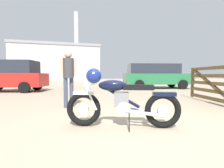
# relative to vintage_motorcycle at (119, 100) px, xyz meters

# --- Properties ---
(ground_plane) EXTENTS (80.00, 80.00, 0.00)m
(ground_plane) POSITION_rel_vintage_motorcycle_xyz_m (0.35, 0.24, -0.49)
(ground_plane) COLOR gray
(vintage_motorcycle) EXTENTS (2.03, 0.78, 1.07)m
(vintage_motorcycle) POSITION_rel_vintage_motorcycle_xyz_m (0.00, 0.00, 0.00)
(vintage_motorcycle) COLOR black
(vintage_motorcycle) RESTS_ON ground_plane
(timber_gate) EXTENTS (0.55, 2.53, 1.60)m
(timber_gate) POSITION_rel_vintage_motorcycle_xyz_m (3.68, 1.71, 0.21)
(timber_gate) COLOR brown
(timber_gate) RESTS_ON ground_plane
(bystander) EXTENTS (0.43, 0.30, 1.66)m
(bystander) POSITION_rel_vintage_motorcycle_xyz_m (-1.00, 2.13, 0.53)
(bystander) COLOR #383D51
(bystander) RESTS_ON ground_plane
(white_estate_far) EXTENTS (4.12, 2.31, 1.78)m
(white_estate_far) POSITION_rel_vintage_motorcycle_xyz_m (-4.46, 7.67, 0.43)
(white_estate_far) COLOR black
(white_estate_far) RESTS_ON ground_plane
(silver_sedan_mid) EXTENTS (4.88, 2.40, 1.74)m
(silver_sedan_mid) POSITION_rel_vintage_motorcycle_xyz_m (4.76, 8.19, 0.45)
(silver_sedan_mid) COLOR black
(silver_sedan_mid) RESTS_ON ground_plane
(dark_sedan_left) EXTENTS (4.95, 2.63, 1.74)m
(dark_sedan_left) POSITION_rel_vintage_motorcycle_xyz_m (7.44, 15.25, 0.45)
(dark_sedan_left) COLOR black
(dark_sedan_left) RESTS_ON ground_plane
(industrial_building) EXTENTS (18.31, 15.00, 15.77)m
(industrial_building) POSITION_rel_vintage_motorcycle_xyz_m (-5.11, 37.61, 3.25)
(industrial_building) COLOR #B2B2B7
(industrial_building) RESTS_ON ground_plane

